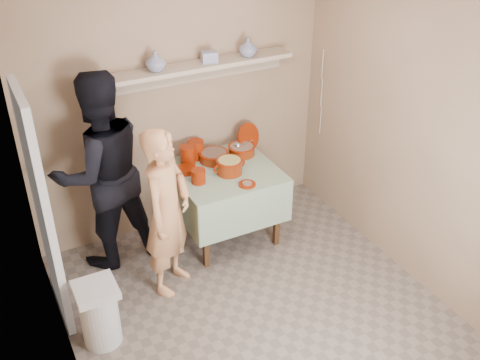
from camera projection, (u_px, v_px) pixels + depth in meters
ground at (265, 322)px, 4.69m from camera, size 3.50×3.50×0.00m
tile_panel at (43, 211)px, 4.33m from camera, size 0.06×0.70×2.00m
plate_stack_a at (188, 156)px, 5.41m from camera, size 0.15×0.15×0.20m
plate_stack_b at (196, 150)px, 5.53m from camera, size 0.16×0.16×0.19m
bowl_stack at (198, 176)px, 5.14m from camera, size 0.13×0.13×0.13m
empty_bowl at (187, 170)px, 5.32m from camera, size 0.18×0.18×0.05m
propped_lid at (249, 137)px, 5.72m from camera, size 0.31×0.20×0.28m
vase_right at (248, 47)px, 5.25m from camera, size 0.19×0.19×0.18m
vase_left at (155, 61)px, 4.90m from camera, size 0.24×0.24×0.18m
ceramic_box at (209, 57)px, 5.12m from camera, size 0.16×0.13×0.10m
person_cook at (168, 213)px, 4.72m from camera, size 0.67×0.65×1.55m
person_helper at (101, 172)px, 4.98m from camera, size 1.00×0.83×1.88m
room_shell at (270, 152)px, 3.87m from camera, size 3.04×3.54×2.62m
serving_table at (224, 180)px, 5.44m from camera, size 0.97×0.97×0.76m
cazuela_meat_a at (214, 156)px, 5.49m from camera, size 0.30×0.30×0.10m
cazuela_meat_b at (242, 149)px, 5.61m from camera, size 0.28×0.28×0.10m
ladle at (238, 145)px, 5.57m from camera, size 0.08×0.26×0.19m
cazuela_rice at (229, 165)px, 5.28m from camera, size 0.33×0.25×0.14m
front_plate at (247, 184)px, 5.12m from camera, size 0.16×0.16×0.03m
wall_shelf at (200, 67)px, 5.18m from camera, size 1.80×0.25×0.21m
trash_bin at (99, 314)px, 4.38m from camera, size 0.32×0.32×0.56m
electrical_cord at (322, 93)px, 5.76m from camera, size 0.01×0.05×0.90m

